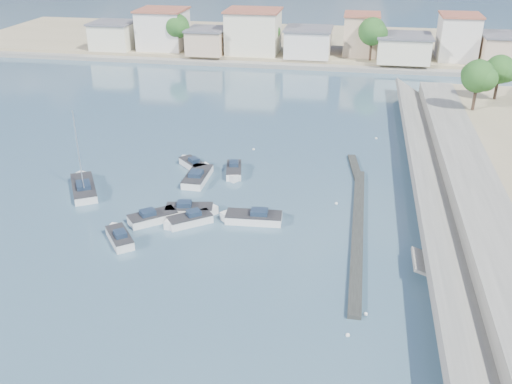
% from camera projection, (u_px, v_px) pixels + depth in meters
% --- Properties ---
extents(ground, '(400.00, 400.00, 0.00)m').
position_uv_depth(ground, '(311.00, 122.00, 79.77)').
color(ground, '#314D63').
rests_on(ground, ground).
extents(seawall_walkway, '(5.00, 90.00, 1.80)m').
position_uv_depth(seawall_walkway, '(485.00, 217.00, 52.50)').
color(seawall_walkway, slate).
rests_on(seawall_walkway, ground).
extents(breakwater, '(2.00, 31.02, 0.35)m').
position_uv_depth(breakwater, '(357.00, 215.00, 54.38)').
color(breakwater, black).
rests_on(breakwater, ground).
extents(far_shore_land, '(160.00, 40.00, 1.40)m').
position_uv_depth(far_shore_land, '(333.00, 44.00, 125.57)').
color(far_shore_land, gray).
rests_on(far_shore_land, ground).
extents(far_shore_quay, '(160.00, 2.50, 0.80)m').
position_uv_depth(far_shore_quay, '(326.00, 68.00, 107.08)').
color(far_shore_quay, slate).
rests_on(far_shore_quay, ground).
extents(far_town, '(113.01, 12.80, 8.35)m').
position_uv_depth(far_town, '(386.00, 39.00, 108.65)').
color(far_town, beige).
rests_on(far_town, far_shore_land).
extents(shore_trees, '(74.56, 38.32, 7.92)m').
position_uv_depth(shore_trees, '(374.00, 41.00, 100.67)').
color(shore_trees, '#38281E').
rests_on(shore_trees, ground).
extents(motorboat_a, '(3.67, 4.13, 1.48)m').
position_uv_depth(motorboat_a, '(119.00, 237.00, 50.25)').
color(motorboat_a, silver).
rests_on(motorboat_a, ground).
extents(motorboat_b, '(4.58, 4.23, 1.48)m').
position_uv_depth(motorboat_b, '(155.00, 217.00, 53.61)').
color(motorboat_b, silver).
rests_on(motorboat_b, ground).
extents(motorboat_c, '(5.92, 2.35, 1.48)m').
position_uv_depth(motorboat_c, '(251.00, 218.00, 53.50)').
color(motorboat_c, silver).
rests_on(motorboat_c, ground).
extents(motorboat_d, '(4.28, 3.79, 1.48)m').
position_uv_depth(motorboat_d, '(188.00, 221.00, 52.99)').
color(motorboat_d, silver).
rests_on(motorboat_d, ground).
extents(motorboat_e, '(2.22, 6.12, 1.48)m').
position_uv_depth(motorboat_e, '(198.00, 176.00, 62.17)').
color(motorboat_e, silver).
rests_on(motorboat_e, ground).
extents(motorboat_f, '(3.76, 3.73, 1.48)m').
position_uv_depth(motorboat_f, '(192.00, 164.00, 65.25)').
color(motorboat_f, silver).
rests_on(motorboat_f, ground).
extents(motorboat_g, '(2.45, 4.86, 1.48)m').
position_uv_depth(motorboat_g, '(234.00, 171.00, 63.31)').
color(motorboat_g, silver).
rests_on(motorboat_g, ground).
extents(motorboat_h, '(5.14, 2.56, 1.48)m').
position_uv_depth(motorboat_h, '(192.00, 210.00, 54.91)').
color(motorboat_h, silver).
rests_on(motorboat_h, ground).
extents(sailboat, '(5.23, 6.88, 9.00)m').
position_uv_depth(sailboat, '(83.00, 187.00, 59.59)').
color(sailboat, silver).
rests_on(sailboat, ground).
extents(mooring_buoys, '(19.31, 39.90, 0.31)m').
position_uv_depth(mooring_buoys, '(347.00, 206.00, 56.44)').
color(mooring_buoys, white).
rests_on(mooring_buoys, ground).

